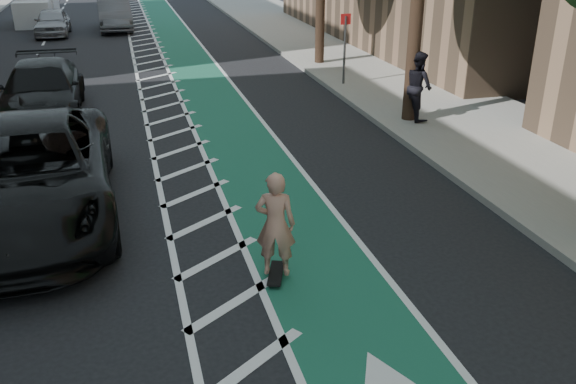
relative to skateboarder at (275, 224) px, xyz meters
name	(u,v)px	position (x,y,z in m)	size (l,w,h in m)	color
ground	(127,320)	(-2.30, -0.55, -0.95)	(120.00, 120.00, 0.00)	black
bike_lane	(221,113)	(0.70, 9.45, -0.94)	(2.00, 90.00, 0.01)	#1A5B43
buffer_strip	(170,117)	(-0.80, 9.45, -0.94)	(1.40, 90.00, 0.01)	silver
sidewalk_right	(420,96)	(7.20, 9.45, -0.87)	(5.00, 90.00, 0.15)	gray
curb_right	(349,101)	(4.75, 9.45, -0.87)	(0.12, 90.00, 0.16)	gray
sign_post	(345,48)	(5.30, 11.45, 0.40)	(0.35, 0.08, 2.47)	#4C4C4C
skateboard	(276,273)	(0.00, 0.00, -0.87)	(0.45, 0.78, 0.10)	black
skateboarder	(275,224)	(0.00, 0.00, 0.00)	(0.62, 0.41, 1.69)	tan
suv_near	(27,174)	(-3.90, 3.27, -0.02)	(3.06, 6.64, 1.85)	black
suv_far	(42,91)	(-4.30, 10.43, -0.17)	(2.17, 5.33, 1.55)	black
car_silver	(52,22)	(-5.19, 25.83, -0.28)	(1.58, 3.92, 1.34)	#9E9EA3
car_grey	(115,15)	(-2.10, 26.86, -0.16)	(1.67, 4.78, 1.57)	#5B5B60
pedestrian	(417,86)	(5.76, 6.90, 0.15)	(0.92, 0.72, 1.90)	black
box_truck	(37,8)	(-6.35, 30.40, -0.09)	(2.13, 4.53, 1.87)	silver
barrel_b	(58,79)	(-4.11, 13.44, -0.53)	(0.65, 0.65, 0.88)	#DC3F0B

